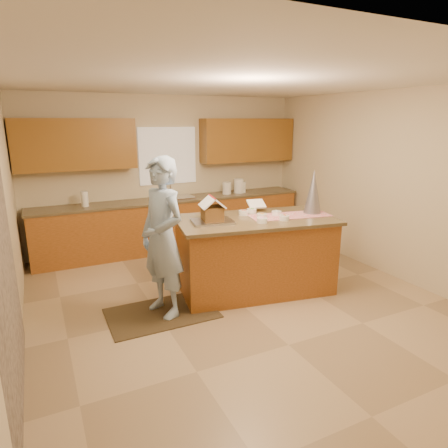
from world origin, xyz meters
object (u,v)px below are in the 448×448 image
at_px(boy, 163,238).
at_px(gingerbread_house, 212,211).
at_px(island_base, 255,256).
at_px(tinsel_tree, 313,192).

xyz_separation_m(boy, gingerbread_house, (0.71, 0.18, 0.21)).
bearing_deg(boy, island_base, 77.75).
distance_m(island_base, tinsel_tree, 1.20).
bearing_deg(tinsel_tree, boy, -178.94).
bearing_deg(gingerbread_house, tinsel_tree, -5.37).
bearing_deg(island_base, boy, -164.69).
distance_m(island_base, boy, 1.41).
bearing_deg(gingerbread_house, island_base, -4.47).
bearing_deg(boy, tinsel_tree, 73.16).
bearing_deg(island_base, gingerbread_house, -174.81).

